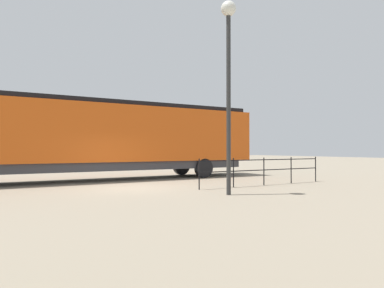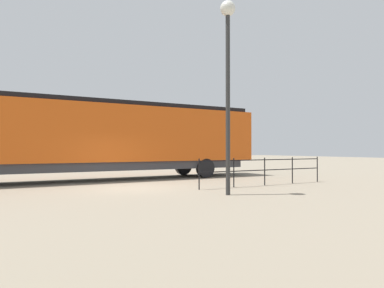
{
  "view_description": "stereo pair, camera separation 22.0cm",
  "coord_description": "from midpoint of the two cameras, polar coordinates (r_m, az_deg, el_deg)",
  "views": [
    {
      "loc": [
        14.26,
        -5.42,
        1.65
      ],
      "look_at": [
        1.91,
        2.0,
        1.86
      ],
      "focal_mm": 32.92,
      "sensor_mm": 36.0,
      "label": 1
    },
    {
      "loc": [
        14.37,
        -5.23,
        1.65
      ],
      "look_at": [
        1.91,
        2.0,
        1.86
      ],
      "focal_mm": 32.92,
      "sensor_mm": 36.0,
      "label": 2
    }
  ],
  "objects": [
    {
      "name": "ground_plane",
      "position": [
        15.36,
        -10.62,
        -6.98
      ],
      "size": [
        120.0,
        120.0,
        0.0
      ],
      "primitive_type": "plane",
      "color": "gray"
    },
    {
      "name": "locomotive",
      "position": [
        19.3,
        -14.14,
        1.25
      ],
      "size": [
        2.95,
        18.36,
        4.17
      ],
      "color": "#D15114",
      "rests_on": "ground_plane"
    },
    {
      "name": "lamp_post",
      "position": [
        13.18,
        5.44,
        14.04
      ],
      "size": [
        0.55,
        0.55,
        7.03
      ],
      "color": "#2D2D2D",
      "rests_on": "ground_plane"
    },
    {
      "name": "platform_fence",
      "position": [
        16.42,
        11.19,
        -3.76
      ],
      "size": [
        0.05,
        7.05,
        1.26
      ],
      "color": "black",
      "rests_on": "ground_plane"
    }
  ]
}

